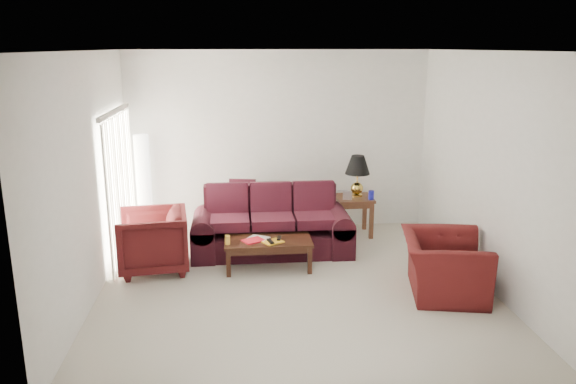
# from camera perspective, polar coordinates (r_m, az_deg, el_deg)

# --- Properties ---
(floor) EXTENTS (5.00, 5.00, 0.00)m
(floor) POSITION_cam_1_polar(r_m,az_deg,el_deg) (7.49, 0.64, -9.45)
(floor) COLOR beige
(floor) RESTS_ON ground
(blinds) EXTENTS (0.10, 2.00, 2.16)m
(blinds) POSITION_cam_1_polar(r_m,az_deg,el_deg) (8.50, -16.77, 0.56)
(blinds) COLOR silver
(blinds) RESTS_ON ground
(sofa) EXTENTS (2.45, 1.18, 0.98)m
(sofa) POSITION_cam_1_polar(r_m,az_deg,el_deg) (8.47, -1.65, -3.02)
(sofa) COLOR black
(sofa) RESTS_ON ground
(throw_pillow) EXTENTS (0.45, 0.28, 0.44)m
(throw_pillow) POSITION_cam_1_polar(r_m,az_deg,el_deg) (9.19, -4.67, 0.02)
(throw_pillow) COLOR black
(throw_pillow) RESTS_ON sofa
(end_table) EXTENTS (0.63, 0.63, 0.64)m
(end_table) POSITION_cam_1_polar(r_m,az_deg,el_deg) (9.39, 6.69, -2.40)
(end_table) COLOR #523A1C
(end_table) RESTS_ON ground
(table_lamp) EXTENTS (0.45, 0.45, 0.68)m
(table_lamp) POSITION_cam_1_polar(r_m,az_deg,el_deg) (9.28, 7.05, 1.63)
(table_lamp) COLOR #B69239
(table_lamp) RESTS_ON end_table
(clock) EXTENTS (0.15, 0.10, 0.14)m
(clock) POSITION_cam_1_polar(r_m,az_deg,el_deg) (9.11, 6.05, -0.34)
(clock) COLOR #BBBABF
(clock) RESTS_ON end_table
(blue_canister) EXTENTS (0.11, 0.11, 0.15)m
(blue_canister) POSITION_cam_1_polar(r_m,az_deg,el_deg) (9.16, 8.45, -0.32)
(blue_canister) COLOR #16158E
(blue_canister) RESTS_ON end_table
(picture_frame) EXTENTS (0.14, 0.17, 0.05)m
(picture_frame) POSITION_cam_1_polar(r_m,az_deg,el_deg) (9.38, 5.54, 0.17)
(picture_frame) COLOR silver
(picture_frame) RESTS_ON end_table
(floor_lamp) EXTENTS (0.33, 0.33, 1.72)m
(floor_lamp) POSITION_cam_1_polar(r_m,az_deg,el_deg) (9.38, -14.44, 0.61)
(floor_lamp) COLOR white
(floor_lamp) RESTS_ON ground
(armchair_left) EXTENTS (1.04, 1.02, 0.86)m
(armchair_left) POSITION_cam_1_polar(r_m,az_deg,el_deg) (8.04, -13.58, -4.85)
(armchair_left) COLOR #3A0D0E
(armchair_left) RESTS_ON ground
(armchair_right) EXTENTS (1.21, 1.33, 0.75)m
(armchair_right) POSITION_cam_1_polar(r_m,az_deg,el_deg) (7.39, 15.54, -7.20)
(armchair_right) COLOR #410F0F
(armchair_right) RESTS_ON ground
(coffee_table) EXTENTS (1.36, 1.03, 0.43)m
(coffee_table) POSITION_cam_1_polar(r_m,az_deg,el_deg) (7.96, -2.03, -6.31)
(coffee_table) COLOR black
(coffee_table) RESTS_ON ground
(magazine_red) EXTENTS (0.35, 0.33, 0.02)m
(magazine_red) POSITION_cam_1_polar(r_m,az_deg,el_deg) (7.84, -3.56, -4.94)
(magazine_red) COLOR red
(magazine_red) RESTS_ON coffee_table
(magazine_white) EXTENTS (0.35, 0.32, 0.02)m
(magazine_white) POSITION_cam_1_polar(r_m,az_deg,el_deg) (7.92, -3.01, -4.71)
(magazine_white) COLOR white
(magazine_white) RESTS_ON coffee_table
(magazine_orange) EXTENTS (0.33, 0.31, 0.02)m
(magazine_orange) POSITION_cam_1_polar(r_m,az_deg,el_deg) (7.77, -1.55, -5.09)
(magazine_orange) COLOR gold
(magazine_orange) RESTS_ON coffee_table
(remote_a) EXTENTS (0.10, 0.19, 0.02)m
(remote_a) POSITION_cam_1_polar(r_m,az_deg,el_deg) (7.74, -1.80, -5.01)
(remote_a) COLOR black
(remote_a) RESTS_ON coffee_table
(remote_b) EXTENTS (0.08, 0.17, 0.02)m
(remote_b) POSITION_cam_1_polar(r_m,az_deg,el_deg) (7.86, -0.91, -4.69)
(remote_b) COLOR black
(remote_b) RESTS_ON coffee_table
(yellow_glass) EXTENTS (0.08, 0.08, 0.12)m
(yellow_glass) POSITION_cam_1_polar(r_m,az_deg,el_deg) (7.73, -6.16, -4.87)
(yellow_glass) COLOR gold
(yellow_glass) RESTS_ON coffee_table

